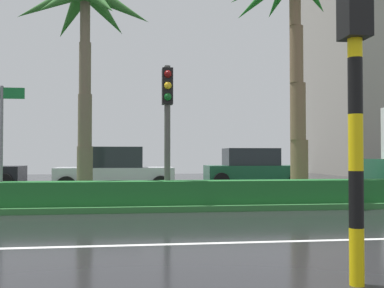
# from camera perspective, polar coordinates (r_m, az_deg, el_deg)

# --- Properties ---
(palm_tree_centre) EXTENTS (4.05, 3.71, 6.63)m
(palm_tree_centre) POSITION_cam_1_polar(r_m,az_deg,el_deg) (14.35, -13.06, 14.69)
(palm_tree_centre) COLOR brown
(palm_tree_centre) RESTS_ON median_strip
(palm_tree_centre_right) EXTENTS (4.46, 4.56, 7.46)m
(palm_tree_centre_right) POSITION_cam_1_polar(r_m,az_deg,el_deg) (14.96, 12.70, 16.75)
(palm_tree_centre_right) COLOR brown
(palm_tree_centre_right) RESTS_ON median_strip
(traffic_signal_median_right) EXTENTS (0.28, 0.43, 3.63)m
(traffic_signal_median_right) POSITION_cam_1_polar(r_m,az_deg,el_deg) (12.24, -3.05, 4.43)
(traffic_signal_median_right) COLOR #4C4C47
(traffic_signal_median_right) RESTS_ON median_strip
(street_name_sign) EXTENTS (1.10, 0.08, 3.00)m
(street_name_sign) POSITION_cam_1_polar(r_m,az_deg,el_deg) (12.48, -22.45, 1.77)
(street_name_sign) COLOR slate
(street_name_sign) RESTS_ON median_strip
(traffic_signal_foreground) EXTENTS (0.28, 0.43, 3.72)m
(traffic_signal_foreground) POSITION_cam_1_polar(r_m,az_deg,el_deg) (5.49, 19.36, 10.81)
(traffic_signal_foreground) COLOR yellow
(traffic_signal_foreground) RESTS_ON ground_plane
(car_in_traffic_third) EXTENTS (4.30, 2.02, 1.72)m
(car_in_traffic_third) POSITION_cam_1_polar(r_m,az_deg,el_deg) (17.47, -9.63, -3.30)
(car_in_traffic_third) COLOR silver
(car_in_traffic_third) RESTS_ON ground_plane
(car_in_traffic_fourth) EXTENTS (4.30, 2.02, 1.72)m
(car_in_traffic_fourth) POSITION_cam_1_polar(r_m,az_deg,el_deg) (20.73, 7.53, -3.01)
(car_in_traffic_fourth) COLOR #195133
(car_in_traffic_fourth) RESTS_ON ground_plane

